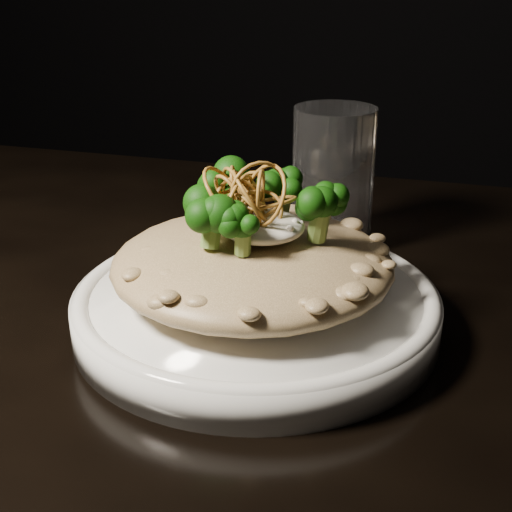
# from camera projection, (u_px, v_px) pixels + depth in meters

# --- Properties ---
(table) EXTENTS (1.10, 0.80, 0.75)m
(table) POSITION_uv_depth(u_px,v_px,m) (178.00, 407.00, 0.57)
(table) COLOR black
(table) RESTS_ON ground
(plate) EXTENTS (0.26, 0.26, 0.03)m
(plate) POSITION_uv_depth(u_px,v_px,m) (256.00, 309.00, 0.51)
(plate) COLOR white
(plate) RESTS_ON table
(risotto) EXTENTS (0.20, 0.20, 0.04)m
(risotto) POSITION_uv_depth(u_px,v_px,m) (252.00, 263.00, 0.50)
(risotto) COLOR brown
(risotto) RESTS_ON plate
(broccoli) EXTENTS (0.11, 0.11, 0.04)m
(broccoli) POSITION_uv_depth(u_px,v_px,m) (254.00, 206.00, 0.49)
(broccoli) COLOR black
(broccoli) RESTS_ON risotto
(cheese) EXTENTS (0.06, 0.06, 0.02)m
(cheese) POSITION_uv_depth(u_px,v_px,m) (263.00, 227.00, 0.48)
(cheese) COLOR white
(cheese) RESTS_ON risotto
(shallots) EXTENTS (0.05, 0.05, 0.03)m
(shallots) POSITION_uv_depth(u_px,v_px,m) (248.00, 190.00, 0.48)
(shallots) COLOR brown
(shallots) RESTS_ON cheese
(drinking_glass) EXTENTS (0.09, 0.09, 0.13)m
(drinking_glass) POSITION_uv_depth(u_px,v_px,m) (333.00, 179.00, 0.63)
(drinking_glass) COLOR white
(drinking_glass) RESTS_ON table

